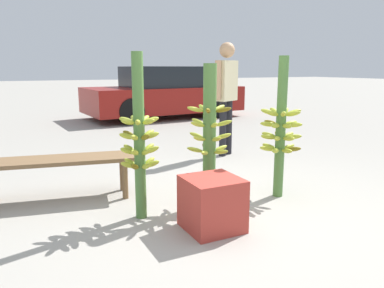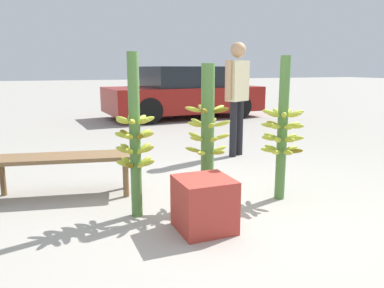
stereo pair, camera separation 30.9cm
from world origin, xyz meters
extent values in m
plane|color=#9E998E|center=(0.00, 0.00, 0.00)|extent=(80.00, 80.00, 0.00)
cylinder|color=#4C7A38|center=(-0.79, 0.30, 0.73)|extent=(0.10, 0.10, 1.46)
ellipsoid|color=#ADB733|center=(-0.88, 0.36, 0.88)|extent=(0.14, 0.12, 0.08)
ellipsoid|color=#ADB733|center=(-0.90, 0.27, 0.88)|extent=(0.15, 0.08, 0.08)
ellipsoid|color=#ADB733|center=(-0.83, 0.20, 0.88)|extent=(0.10, 0.15, 0.08)
ellipsoid|color=#ADB733|center=(-0.74, 0.20, 0.88)|extent=(0.11, 0.15, 0.08)
ellipsoid|color=#ADB733|center=(-0.68, 0.28, 0.88)|extent=(0.15, 0.07, 0.08)
ellipsoid|color=#ADB733|center=(-0.71, 0.37, 0.88)|extent=(0.14, 0.13, 0.08)
ellipsoid|color=#ADB733|center=(-0.79, 0.41, 0.88)|extent=(0.05, 0.14, 0.08)
ellipsoid|color=#ADB733|center=(-0.69, 0.34, 0.75)|extent=(0.15, 0.10, 0.09)
ellipsoid|color=#ADB733|center=(-0.76, 0.40, 0.75)|extent=(0.08, 0.15, 0.09)
ellipsoid|color=#736414|center=(-0.85, 0.39, 0.75)|extent=(0.12, 0.14, 0.09)
ellipsoid|color=#ADB733|center=(-0.90, 0.30, 0.75)|extent=(0.14, 0.05, 0.09)
ellipsoid|color=#ADB733|center=(-0.86, 0.22, 0.75)|extent=(0.13, 0.14, 0.09)
ellipsoid|color=#736414|center=(-0.77, 0.19, 0.75)|extent=(0.07, 0.15, 0.09)
ellipsoid|color=#ADB733|center=(-0.69, 0.25, 0.75)|extent=(0.15, 0.11, 0.09)
ellipsoid|color=#ADB733|center=(-0.69, 0.25, 0.62)|extent=(0.15, 0.11, 0.09)
ellipsoid|color=#ADB733|center=(-0.69, 0.34, 0.62)|extent=(0.15, 0.10, 0.09)
ellipsoid|color=#ADB733|center=(-0.76, 0.40, 0.62)|extent=(0.08, 0.15, 0.09)
ellipsoid|color=#ADB733|center=(-0.85, 0.39, 0.62)|extent=(0.12, 0.14, 0.09)
ellipsoid|color=#ADB733|center=(-0.90, 0.30, 0.62)|extent=(0.14, 0.05, 0.09)
ellipsoid|color=#ADB733|center=(-0.86, 0.22, 0.62)|extent=(0.13, 0.14, 0.09)
ellipsoid|color=#ADB733|center=(-0.77, 0.19, 0.62)|extent=(0.07, 0.15, 0.09)
ellipsoid|color=#ADB733|center=(-0.69, 0.25, 0.50)|extent=(0.15, 0.11, 0.09)
ellipsoid|color=#ADB733|center=(-0.69, 0.34, 0.50)|extent=(0.15, 0.10, 0.09)
ellipsoid|color=#ADB733|center=(-0.76, 0.40, 0.50)|extent=(0.08, 0.15, 0.09)
ellipsoid|color=#ADB733|center=(-0.85, 0.39, 0.50)|extent=(0.12, 0.14, 0.09)
ellipsoid|color=#ADB733|center=(-0.90, 0.31, 0.50)|extent=(0.14, 0.05, 0.09)
ellipsoid|color=#736414|center=(-0.86, 0.22, 0.50)|extent=(0.13, 0.14, 0.09)
ellipsoid|color=#ADB733|center=(-0.77, 0.19, 0.50)|extent=(0.07, 0.15, 0.09)
cylinder|color=#4C7A38|center=(-0.09, 0.31, 0.68)|extent=(0.12, 0.12, 1.37)
ellipsoid|color=#ADB733|center=(-0.22, 0.35, 0.95)|extent=(0.17, 0.09, 0.08)
ellipsoid|color=#736414|center=(-0.16, 0.20, 0.95)|extent=(0.13, 0.16, 0.08)
ellipsoid|color=#736414|center=(0.00, 0.20, 0.95)|extent=(0.13, 0.16, 0.08)
ellipsoid|color=#ADB733|center=(0.04, 0.35, 0.95)|extent=(0.17, 0.09, 0.08)
ellipsoid|color=#ADB733|center=(-0.09, 0.45, 0.95)|extent=(0.04, 0.17, 0.08)
ellipsoid|color=#ADB733|center=(-0.11, 0.18, 0.81)|extent=(0.07, 0.17, 0.08)
ellipsoid|color=#ADB733|center=(0.03, 0.24, 0.81)|extent=(0.17, 0.12, 0.08)
ellipsoid|color=#736414|center=(0.01, 0.40, 0.81)|extent=(0.15, 0.14, 0.08)
ellipsoid|color=#ADB733|center=(-0.14, 0.43, 0.81)|extent=(0.11, 0.17, 0.08)
ellipsoid|color=#ADB733|center=(-0.22, 0.29, 0.81)|extent=(0.17, 0.06, 0.08)
ellipsoid|color=#ADB733|center=(-0.17, 0.42, 0.68)|extent=(0.13, 0.16, 0.08)
ellipsoid|color=#ADB733|center=(-0.21, 0.27, 0.68)|extent=(0.17, 0.09, 0.08)
ellipsoid|color=#ADB733|center=(-0.09, 0.17, 0.68)|extent=(0.04, 0.17, 0.08)
ellipsoid|color=#ADB733|center=(0.04, 0.27, 0.68)|extent=(0.17, 0.09, 0.08)
ellipsoid|color=#ADB733|center=(-0.01, 0.42, 0.68)|extent=(0.13, 0.16, 0.08)
ellipsoid|color=#736414|center=(-0.06, 0.44, 0.55)|extent=(0.07, 0.17, 0.08)
ellipsoid|color=#ADB733|center=(-0.20, 0.38, 0.55)|extent=(0.16, 0.12, 0.08)
ellipsoid|color=#ADB733|center=(-0.19, 0.22, 0.55)|extent=(0.15, 0.14, 0.08)
ellipsoid|color=#ADB733|center=(-0.03, 0.18, 0.55)|extent=(0.11, 0.17, 0.08)
ellipsoid|color=#ADB733|center=(0.05, 0.32, 0.55)|extent=(0.17, 0.06, 0.08)
cylinder|color=#4C7A38|center=(0.69, 0.21, 0.72)|extent=(0.10, 0.10, 1.45)
ellipsoid|color=#ADB733|center=(0.70, 0.33, 0.88)|extent=(0.07, 0.18, 0.09)
ellipsoid|color=#ADB733|center=(0.60, 0.30, 0.88)|extent=(0.16, 0.16, 0.09)
ellipsoid|color=#ADB733|center=(0.56, 0.19, 0.88)|extent=(0.18, 0.07, 0.09)
ellipsoid|color=#ADB733|center=(0.62, 0.10, 0.88)|extent=(0.13, 0.17, 0.09)
ellipsoid|color=#ADB733|center=(0.73, 0.09, 0.88)|extent=(0.10, 0.18, 0.09)
ellipsoid|color=#ADB733|center=(0.81, 0.17, 0.88)|extent=(0.18, 0.10, 0.09)
ellipsoid|color=#ADB733|center=(0.80, 0.28, 0.88)|extent=(0.17, 0.14, 0.09)
ellipsoid|color=#736414|center=(0.66, 0.33, 0.77)|extent=(0.09, 0.18, 0.07)
ellipsoid|color=#ADB733|center=(0.57, 0.26, 0.77)|extent=(0.18, 0.12, 0.07)
ellipsoid|color=#ADB733|center=(0.57, 0.15, 0.77)|extent=(0.18, 0.12, 0.07)
ellipsoid|color=#ADB733|center=(0.66, 0.08, 0.77)|extent=(0.08, 0.18, 0.07)
ellipsoid|color=#ADB733|center=(0.77, 0.11, 0.77)|extent=(0.15, 0.16, 0.07)
ellipsoid|color=#ADB733|center=(0.82, 0.21, 0.77)|extent=(0.17, 0.05, 0.07)
ellipsoid|color=#ADB733|center=(0.77, 0.31, 0.77)|extent=(0.14, 0.17, 0.07)
ellipsoid|color=#ADB733|center=(0.75, 0.32, 0.64)|extent=(0.12, 0.18, 0.07)
ellipsoid|color=#ADB733|center=(0.64, 0.32, 0.64)|extent=(0.12, 0.18, 0.07)
ellipsoid|color=#ADB733|center=(0.56, 0.24, 0.64)|extent=(0.18, 0.09, 0.07)
ellipsoid|color=#ADB733|center=(0.59, 0.13, 0.64)|extent=(0.17, 0.14, 0.07)
ellipsoid|color=#ADB733|center=(0.69, 0.08, 0.64)|extent=(0.05, 0.17, 0.07)
ellipsoid|color=#ADB733|center=(0.79, 0.12, 0.64)|extent=(0.16, 0.15, 0.07)
ellipsoid|color=#ADB733|center=(0.82, 0.23, 0.64)|extent=(0.18, 0.08, 0.07)
ellipsoid|color=#ADB733|center=(0.58, 0.14, 0.51)|extent=(0.17, 0.13, 0.07)
ellipsoid|color=#ADB733|center=(0.67, 0.08, 0.51)|extent=(0.07, 0.18, 0.07)
ellipsoid|color=#736414|center=(0.78, 0.12, 0.51)|extent=(0.16, 0.16, 0.07)
ellipsoid|color=#ADB733|center=(0.82, 0.22, 0.51)|extent=(0.18, 0.07, 0.07)
ellipsoid|color=#ADB733|center=(0.76, 0.32, 0.51)|extent=(0.13, 0.17, 0.07)
ellipsoid|color=#ADB733|center=(0.65, 0.33, 0.51)|extent=(0.10, 0.18, 0.07)
ellipsoid|color=#ADB733|center=(0.57, 0.25, 0.51)|extent=(0.18, 0.10, 0.07)
cylinder|color=black|center=(1.26, 2.12, 0.42)|extent=(0.14, 0.14, 0.84)
cylinder|color=black|center=(1.11, 2.04, 0.42)|extent=(0.14, 0.14, 0.84)
cube|color=beige|center=(1.19, 2.08, 1.14)|extent=(0.41, 0.32, 0.59)
cylinder|color=tan|center=(1.40, 2.19, 1.15)|extent=(0.12, 0.12, 0.57)
cylinder|color=tan|center=(0.98, 1.98, 1.15)|extent=(0.12, 0.12, 0.57)
sphere|color=tan|center=(1.19, 2.08, 1.58)|extent=(0.23, 0.23, 0.23)
cube|color=brown|center=(-1.37, 1.11, 0.42)|extent=(1.60, 0.68, 0.04)
cylinder|color=brown|center=(-0.72, 1.13, 0.20)|extent=(0.06, 0.06, 0.40)
cylinder|color=brown|center=(-0.77, 0.85, 0.20)|extent=(0.06, 0.06, 0.40)
cube|color=maroon|center=(2.03, 6.67, 0.50)|extent=(4.20, 2.12, 0.65)
cube|color=black|center=(2.20, 6.68, 1.09)|extent=(2.36, 1.85, 0.54)
cylinder|color=black|center=(0.82, 5.74, 0.32)|extent=(0.65, 0.24, 0.63)
cylinder|color=black|center=(0.71, 7.43, 0.32)|extent=(0.65, 0.24, 0.63)
cylinder|color=black|center=(3.35, 5.91, 0.32)|extent=(0.65, 0.24, 0.63)
cylinder|color=black|center=(3.24, 7.60, 0.32)|extent=(0.65, 0.24, 0.63)
cube|color=#B2382D|center=(-0.34, -0.20, 0.22)|extent=(0.44, 0.44, 0.44)
camera|label=1|loc=(-1.80, -2.76, 1.33)|focal=35.00mm
camera|label=2|loc=(-1.52, -2.89, 1.33)|focal=35.00mm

